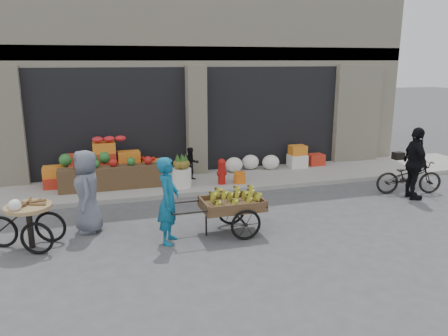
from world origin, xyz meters
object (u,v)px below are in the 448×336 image
object	(u,v)px
vendor_grey	(87,191)
seated_person	(191,164)
orange_bucket	(240,178)
banana_cart	(230,203)
bicycle	(409,177)
pineapple_bin	(182,178)
cyclist	(415,164)
vendor_woman	(168,201)
tricycle_cart	(29,219)
fire_hydrant	(222,170)

from	to	relation	value
vendor_grey	seated_person	bearing A→B (deg)	134.68
orange_bucket	banana_cart	bearing A→B (deg)	-112.17
vendor_grey	bicycle	distance (m)	8.04
banana_cart	bicycle	world-z (taller)	bicycle
bicycle	pineapple_bin	bearing A→B (deg)	85.59
vendor_grey	cyclist	size ratio (longest dim) A/B	0.93
pineapple_bin	orange_bucket	distance (m)	1.61
orange_bucket	vendor_woman	size ratio (longest dim) A/B	0.19
orange_bucket	vendor_grey	world-z (taller)	vendor_grey
vendor_woman	tricycle_cart	world-z (taller)	vendor_woman
vendor_grey	pineapple_bin	bearing A→B (deg)	132.32
seated_person	cyclist	bearing A→B (deg)	-40.04
fire_hydrant	bicycle	xyz separation A→B (m)	(4.55, -1.87, -0.05)
pineapple_bin	fire_hydrant	distance (m)	1.11
tricycle_cart	banana_cart	bearing A→B (deg)	13.43
banana_cart	cyclist	xyz separation A→B (m)	(5.10, 0.83, 0.27)
tricycle_cart	bicycle	world-z (taller)	tricycle_cart
seated_person	vendor_grey	bearing A→B (deg)	-144.42
pineapple_bin	banana_cart	world-z (taller)	banana_cart
fire_hydrant	vendor_grey	distance (m)	4.11
orange_bucket	cyclist	world-z (taller)	cyclist
fire_hydrant	cyclist	bearing A→B (deg)	-27.56
pineapple_bin	vendor_grey	world-z (taller)	vendor_grey
banana_cart	tricycle_cart	xyz separation A→B (m)	(-3.77, 0.38, -0.07)
tricycle_cart	vendor_grey	size ratio (longest dim) A/B	0.86
tricycle_cart	bicycle	xyz separation A→B (m)	(9.07, 0.85, -0.11)
banana_cart	cyclist	world-z (taller)	cyclist
fire_hydrant	vendor_grey	size ratio (longest dim) A/B	0.42
cyclist	orange_bucket	bearing A→B (deg)	74.40
orange_bucket	vendor_woman	world-z (taller)	vendor_woman
pineapple_bin	tricycle_cart	distance (m)	4.41
fire_hydrant	tricycle_cart	size ratio (longest dim) A/B	0.49
banana_cart	bicycle	distance (m)	5.44
orange_bucket	bicycle	distance (m)	4.45
fire_hydrant	banana_cart	bearing A→B (deg)	-103.48
banana_cart	vendor_grey	world-z (taller)	vendor_grey
orange_bucket	tricycle_cart	size ratio (longest dim) A/B	0.22
fire_hydrant	seated_person	bearing A→B (deg)	137.12
fire_hydrant	vendor_grey	world-z (taller)	vendor_grey
bicycle	cyclist	bearing A→B (deg)	167.81
seated_person	cyclist	size ratio (longest dim) A/B	0.51
banana_cart	bicycle	size ratio (longest dim) A/B	1.23
seated_person	cyclist	world-z (taller)	cyclist
seated_person	bicycle	bearing A→B (deg)	-35.65
orange_bucket	seated_person	size ratio (longest dim) A/B	0.34
seated_person	bicycle	world-z (taller)	seated_person
pineapple_bin	bicycle	distance (m)	5.97
pineapple_bin	bicycle	size ratio (longest dim) A/B	0.30
fire_hydrant	cyclist	distance (m)	4.93
seated_person	tricycle_cart	world-z (taller)	seated_person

